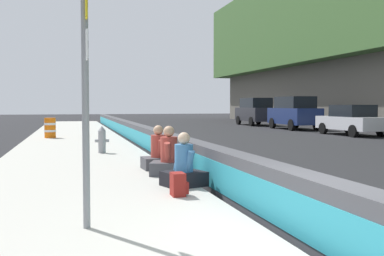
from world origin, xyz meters
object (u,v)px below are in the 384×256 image
Objects in this scene: seated_person_middle at (169,160)px; construction_barrel at (50,128)px; fire_hydrant at (102,139)px; parked_car_fourth at (351,120)px; seated_person_foreground at (184,169)px; parked_car_far at (255,111)px; parked_car_midline at (294,112)px; backpack at (178,185)px; route_sign_post at (85,63)px; seated_person_rear at (158,155)px.

construction_barrel is (12.55, 3.07, 0.14)m from seated_person_middle.
parked_car_fourth is (7.07, -14.20, 0.27)m from fire_hydrant.
seated_person_foreground is 0.21× the size of parked_car_far.
construction_barrel is 17.10m from parked_car_midline.
parked_car_far reaches higher than backpack.
seated_person_middle reaches higher than fire_hydrant.
backpack is at bearing 154.40° from parked_car_far.
construction_barrel is 0.20× the size of parked_car_far.
backpack is 0.09× the size of parked_car_fourth.
parked_car_midline is (19.99, -12.93, 0.72)m from seated_person_foreground.
seated_person_foreground reaches higher than fire_hydrant.
seated_person_middle reaches higher than backpack.
route_sign_post is 0.80× the size of parked_car_fourth.
seated_person_foreground is at bearing 136.06° from parked_car_fourth.
route_sign_post is at bearing 159.41° from seated_person_rear.
construction_barrel is 16.14m from parked_car_fourth.
parked_car_far is at bearing -27.02° from seated_person_middle.
backpack is at bearing 175.13° from seated_person_rear.
parked_car_far is at bearing -34.85° from fire_hydrant.
seated_person_foreground is 1.41m from seated_person_middle.
fire_hydrant is 0.93× the size of construction_barrel.
seated_person_rear reaches higher than construction_barrel.
parked_car_far is at bearing -26.85° from route_sign_post.
parked_car_fourth is 0.93× the size of parked_car_midline.
construction_barrel is 20.24m from parked_car_far.
backpack is at bearing -43.63° from route_sign_post.
fire_hydrant is 0.19× the size of parked_car_fourth.
construction_barrel is at bearing 3.97° from route_sign_post.
parked_car_far is (29.08, -14.72, -1.05)m from route_sign_post.
backpack is at bearing 137.20° from parked_car_fourth.
seated_person_foreground is at bearing 179.57° from seated_person_middle.
seated_person_middle is 0.23× the size of parked_car_far.
route_sign_post is 3.46× the size of seated_person_foreground.
parked_car_far is at bearing 1.06° from parked_car_midline.
seated_person_foreground is 23.82m from parked_car_midline.
backpack is (-3.31, 0.28, -0.14)m from seated_person_rear.
fire_hydrant is 7.71m from construction_barrel.
route_sign_post is 0.74× the size of parked_car_midline.
parked_car_fourth is at bearing -178.70° from parked_car_midline.
seated_person_rear is at bearing 151.93° from parked_car_far.
route_sign_post is 0.74× the size of parked_car_far.
seated_person_foreground is at bearing 147.11° from parked_car_midline.
parked_car_fourth is 12.95m from parked_car_far.
parked_car_fourth is (12.16, -13.07, 0.38)m from seated_person_middle.
route_sign_post is 32.61m from parked_car_far.
parked_car_midline reaches higher than parked_car_fourth.
seated_person_rear reaches higher than backpack.
route_sign_post is 3.28× the size of seated_person_middle.
parked_car_midline is (13.49, -14.06, 0.60)m from fire_hydrant.
seated_person_foreground reaches higher than backpack.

